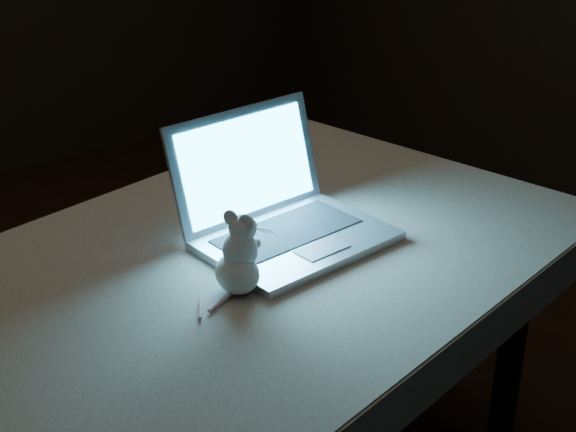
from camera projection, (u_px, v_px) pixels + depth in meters
floor at (198, 419)px, 2.78m from camera, size 5.00×5.00×0.00m
table at (260, 392)px, 2.24m from camera, size 1.72×1.27×0.84m
tablecloth at (233, 291)px, 2.00m from camera, size 1.95×1.60×0.12m
laptop at (297, 189)px, 2.02m from camera, size 0.48×0.42×0.31m
plush_mouse at (237, 254)px, 1.84m from camera, size 0.18×0.18×0.19m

